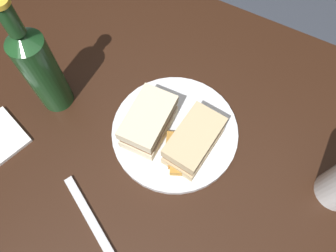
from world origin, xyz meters
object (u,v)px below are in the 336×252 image
object	(u,v)px
plate	(175,132)
sandwich_half_right	(194,141)
sandwich_half_left	(149,122)
fork	(90,218)
cider_bottle	(40,68)

from	to	relation	value
plate	sandwich_half_right	world-z (taller)	sandwich_half_right
plate	sandwich_half_left	distance (m)	0.07
sandwich_half_right	fork	bearing A→B (deg)	-116.53
sandwich_half_left	cider_bottle	bearing A→B (deg)	-172.83
cider_bottle	fork	size ratio (longest dim) A/B	1.55
plate	cider_bottle	bearing A→B (deg)	-169.23
sandwich_half_right	cider_bottle	distance (m)	0.32
plate	sandwich_half_left	bearing A→B (deg)	-154.01
plate	sandwich_half_left	xyz separation A→B (m)	(-0.05, -0.02, 0.04)
cider_bottle	fork	world-z (taller)	cider_bottle
plate	cider_bottle	world-z (taller)	cider_bottle
sandwich_half_left	plate	bearing A→B (deg)	25.99
sandwich_half_left	cider_bottle	world-z (taller)	cider_bottle
sandwich_half_left	sandwich_half_right	xyz separation A→B (m)	(0.10, 0.01, 0.00)
plate	sandwich_half_right	size ratio (longest dim) A/B	2.03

